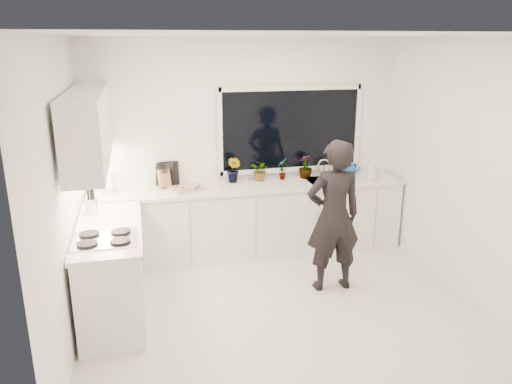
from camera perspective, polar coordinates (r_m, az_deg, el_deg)
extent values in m
cube|color=beige|center=(5.31, 3.00, -13.18)|extent=(4.00, 3.50, 0.02)
cube|color=white|center=(6.43, -1.28, 5.24)|extent=(4.00, 0.02, 2.70)
cube|color=white|center=(4.63, -21.30, -0.57)|extent=(0.02, 3.50, 2.70)
cube|color=white|center=(5.68, 23.07, 2.30)|extent=(0.02, 3.50, 2.70)
cube|color=white|center=(4.60, 3.54, 17.62)|extent=(4.00, 3.50, 0.02)
cube|color=black|center=(6.52, 3.97, 7.14)|extent=(1.80, 0.02, 1.00)
cube|color=white|center=(6.39, -0.63, -3.33)|extent=(3.92, 0.58, 0.88)
cube|color=white|center=(5.25, -16.07, -8.72)|extent=(0.58, 1.60, 0.88)
cube|color=silver|center=(6.24, -0.63, 0.61)|extent=(3.94, 0.62, 0.04)
cube|color=silver|center=(5.07, -16.48, -4.01)|extent=(0.62, 1.60, 0.04)
cube|color=white|center=(5.18, -18.54, 7.15)|extent=(0.34, 2.10, 0.70)
cube|color=silver|center=(6.56, 8.32, 0.98)|extent=(0.58, 0.42, 0.14)
cylinder|color=silver|center=(6.70, 7.75, 2.75)|extent=(0.03, 0.03, 0.22)
cube|color=black|center=(4.73, -16.93, -5.11)|extent=(0.56, 0.48, 0.03)
imported|color=black|center=(5.43, 8.85, -2.78)|extent=(0.62, 0.41, 1.68)
cube|color=silver|center=(6.09, -7.86, 0.38)|extent=(0.50, 0.44, 0.03)
cube|color=#AE171F|center=(6.09, -7.86, 0.53)|extent=(0.45, 0.39, 0.01)
cylinder|color=blue|center=(6.81, 10.69, 2.46)|extent=(0.15, 0.15, 0.13)
cylinder|color=white|center=(6.17, -16.40, 1.16)|extent=(0.14, 0.14, 0.26)
cube|color=#966B46|center=(6.21, -10.45, 1.49)|extent=(0.15, 0.13, 0.22)
cylinder|color=silver|center=(5.48, -18.27, -1.51)|extent=(0.16, 0.16, 0.16)
cube|color=black|center=(6.30, -10.41, 1.99)|extent=(0.21, 0.09, 0.28)
cube|color=black|center=(6.30, -9.94, 2.11)|extent=(0.25, 0.04, 0.30)
imported|color=#26662D|center=(6.32, -2.54, 2.57)|extent=(0.23, 0.24, 0.34)
imported|color=#26662D|center=(6.40, 0.55, 2.48)|extent=(0.32, 0.33, 0.27)
imported|color=#26662D|center=(6.47, 3.03, 2.68)|extent=(0.15, 0.18, 0.29)
imported|color=#26662D|center=(6.56, 5.68, 2.94)|extent=(0.24, 0.24, 0.31)
imported|color=#D8BF66|center=(6.59, 13.05, 2.57)|extent=(0.16, 0.16, 0.30)
imported|color=#D8BF66|center=(6.62, 13.30, 2.10)|extent=(0.12, 0.12, 0.18)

